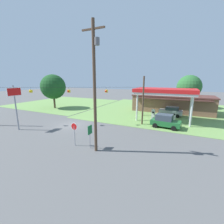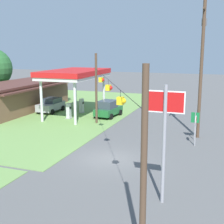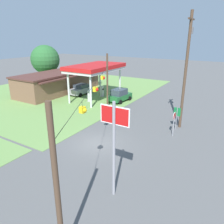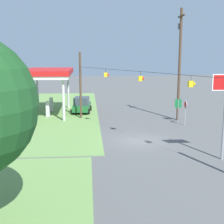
% 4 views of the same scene
% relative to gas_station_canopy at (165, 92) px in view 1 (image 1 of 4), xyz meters
% --- Properties ---
extents(ground_plane, '(160.00, 160.00, 0.00)m').
position_rel_gas_station_canopy_xyz_m(ground_plane, '(-12.31, -8.76, -4.82)').
color(ground_plane, '#565656').
extents(grass_verge_station_corner, '(36.00, 28.00, 0.04)m').
position_rel_gas_station_canopy_xyz_m(grass_verge_station_corner, '(2.00, 8.30, -4.80)').
color(grass_verge_station_corner, '#6B934C').
rests_on(grass_verge_station_corner, ground).
extents(grass_verge_opposite_corner, '(24.00, 24.00, 0.04)m').
position_rel_gas_station_canopy_xyz_m(grass_verge_opposite_corner, '(-28.31, 7.24, -4.80)').
color(grass_verge_opposite_corner, '#6B934C').
rests_on(grass_verge_opposite_corner, ground).
extents(gas_station_canopy, '(9.42, 5.36, 5.35)m').
position_rel_gas_station_canopy_xyz_m(gas_station_canopy, '(0.00, 0.00, 0.00)').
color(gas_station_canopy, silver).
rests_on(gas_station_canopy, ground).
extents(gas_station_store, '(15.96, 6.56, 3.54)m').
position_rel_gas_station_canopy_xyz_m(gas_station_store, '(0.58, 8.28, -3.04)').
color(gas_station_store, brown).
rests_on(gas_station_store, ground).
extents(fuel_pump_near, '(0.71, 0.56, 1.77)m').
position_rel_gas_station_canopy_xyz_m(fuel_pump_near, '(-1.67, -0.00, -3.98)').
color(fuel_pump_near, gray).
rests_on(fuel_pump_near, ground).
extents(fuel_pump_far, '(0.71, 0.56, 1.77)m').
position_rel_gas_station_canopy_xyz_m(fuel_pump_far, '(1.67, -0.00, -3.98)').
color(fuel_pump_far, gray).
rests_on(fuel_pump_far, ground).
extents(car_at_pumps_front, '(4.20, 2.40, 1.93)m').
position_rel_gas_station_canopy_xyz_m(car_at_pumps_front, '(0.75, -3.80, -3.85)').
color(car_at_pumps_front, '#1E602D').
rests_on(car_at_pumps_front, ground).
extents(car_at_pumps_rear, '(4.10, 2.12, 1.76)m').
position_rel_gas_station_canopy_xyz_m(car_at_pumps_rear, '(0.90, 3.81, -3.91)').
color(car_at_pumps_rear, '#9E9EA3').
rests_on(car_at_pumps_rear, ground).
extents(stop_sign_roadside, '(0.80, 0.08, 2.50)m').
position_rel_gas_station_canopy_xyz_m(stop_sign_roadside, '(-6.99, -14.26, -3.01)').
color(stop_sign_roadside, '#99999E').
rests_on(stop_sign_roadside, ground).
extents(stop_sign_overhead, '(0.22, 1.87, 6.07)m').
position_rel_gas_station_canopy_xyz_m(stop_sign_overhead, '(-17.27, -13.61, -0.58)').
color(stop_sign_overhead, gray).
rests_on(stop_sign_overhead, ground).
extents(route_sign, '(0.10, 0.70, 2.40)m').
position_rel_gas_station_canopy_xyz_m(route_sign, '(-5.22, -14.04, -3.11)').
color(route_sign, gray).
rests_on(route_sign, ground).
extents(utility_pole_main, '(2.20, 0.44, 11.71)m').
position_rel_gas_station_canopy_xyz_m(utility_pole_main, '(-4.37, -14.25, 1.67)').
color(utility_pole_main, '#4C3828').
rests_on(utility_pole_main, ground).
extents(signal_span_gantry, '(19.65, 10.24, 7.29)m').
position_rel_gas_station_canopy_xyz_m(signal_span_gantry, '(-12.31, -8.77, -0.88)').
color(signal_span_gantry, '#4C3828').
rests_on(signal_span_gantry, ground).
extents(tree_behind_station, '(5.57, 5.57, 7.82)m').
position_rel_gas_station_canopy_xyz_m(tree_behind_station, '(3.71, 14.83, 0.20)').
color(tree_behind_station, '#4C3828').
rests_on(tree_behind_station, ground).
extents(tree_west_verge, '(5.71, 5.71, 7.95)m').
position_rel_gas_station_canopy_xyz_m(tree_west_verge, '(-24.95, 0.15, 0.26)').
color(tree_west_verge, '#4C3828').
rests_on(tree_west_verge, ground).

